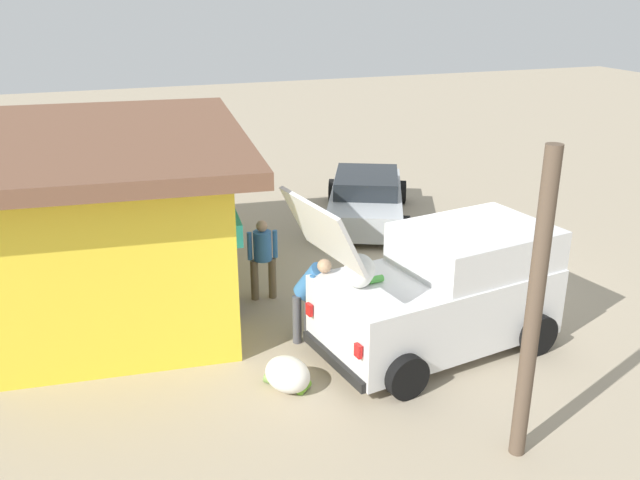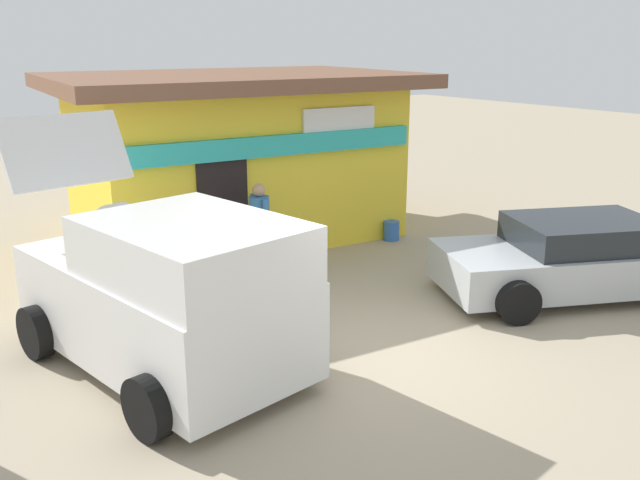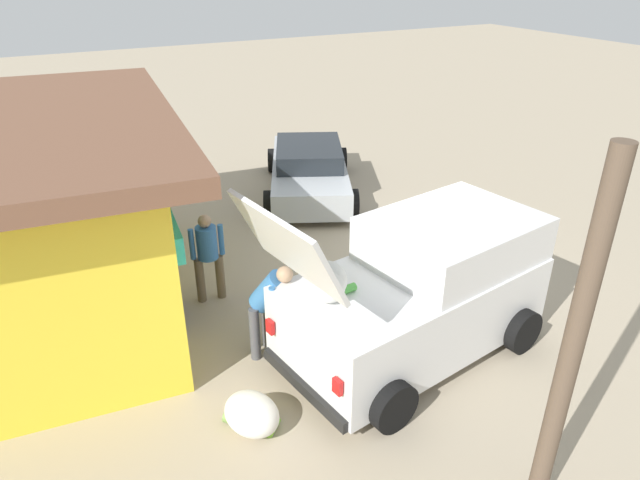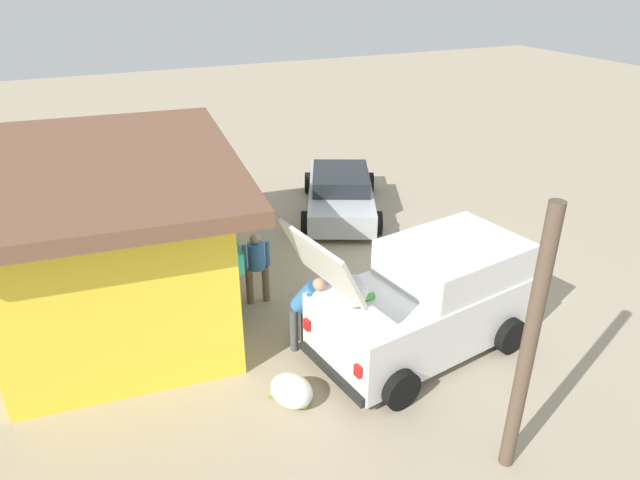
# 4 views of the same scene
# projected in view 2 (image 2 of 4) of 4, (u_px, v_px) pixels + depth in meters

# --- Properties ---
(ground_plane) EXTENTS (60.00, 60.00, 0.00)m
(ground_plane) POSITION_uv_depth(u_px,v_px,m) (363.00, 355.00, 8.77)
(ground_plane) COLOR tan
(storefront_bar) EXTENTS (7.21, 5.34, 3.20)m
(storefront_bar) POSITION_uv_depth(u_px,v_px,m) (234.00, 153.00, 13.74)
(storefront_bar) COLOR yellow
(storefront_bar) RESTS_ON ground_plane
(delivery_van) EXTENTS (2.73, 4.52, 2.87)m
(delivery_van) POSITION_uv_depth(u_px,v_px,m) (166.00, 292.00, 8.16)
(delivery_van) COLOR white
(delivery_van) RESTS_ON ground_plane
(parked_sedan) EXTENTS (4.71, 3.42, 1.20)m
(parked_sedan) POSITION_uv_depth(u_px,v_px,m) (581.00, 258.00, 10.73)
(parked_sedan) COLOR #B2B7BC
(parked_sedan) RESTS_ON ground_plane
(vendor_standing) EXTENTS (0.37, 0.57, 1.57)m
(vendor_standing) POSITION_uv_depth(u_px,v_px,m) (260.00, 223.00, 11.48)
(vendor_standing) COLOR #726047
(vendor_standing) RESTS_ON ground_plane
(customer_bending) EXTENTS (0.71, 0.67, 1.54)m
(customer_bending) POSITION_uv_depth(u_px,v_px,m) (162.00, 245.00, 10.19)
(customer_bending) COLOR #4C4C51
(customer_bending) RESTS_ON ground_plane
(unloaded_banana_pile) EXTENTS (0.93, 0.83, 0.50)m
(unloaded_banana_pile) POSITION_uv_depth(u_px,v_px,m) (64.00, 292.00, 10.30)
(unloaded_banana_pile) COLOR silver
(unloaded_banana_pile) RESTS_ON ground_plane
(paint_bucket) EXTENTS (0.31, 0.31, 0.38)m
(paint_bucket) POSITION_uv_depth(u_px,v_px,m) (391.00, 231.00, 13.69)
(paint_bucket) COLOR blue
(paint_bucket) RESTS_ON ground_plane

